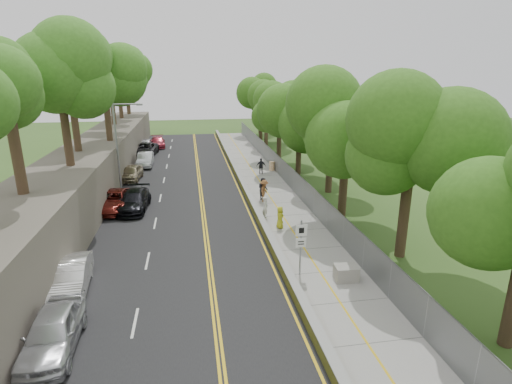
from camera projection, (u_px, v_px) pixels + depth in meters
The scene contains 26 objects.
ground at pixel (270, 252), 24.18m from camera, with size 140.00×140.00×0.00m, color #33511E.
road at pixel (182, 188), 37.48m from camera, with size 11.20×66.00×0.04m, color black.
sidewalk at pixel (265, 184), 38.73m from camera, with size 4.20×66.00×0.05m, color gray.
jersey_barrier at pixel (241, 182), 38.29m from camera, with size 0.42×66.00×0.60m, color gold.
rock_embankment at pixel (89, 171), 35.62m from camera, with size 5.00×66.00×4.00m, color #595147.
chainlink_fence at pixel (286, 173), 38.78m from camera, with size 0.04×66.00×2.00m, color slate.
trees_embankment at pixel (83, 71), 33.22m from camera, with size 6.40×66.00×13.00m, color #448725, non-canonical shape.
trees_fenceside at pixel (312, 110), 37.40m from camera, with size 7.00×66.00×14.00m, color #3E781F, non-canonical shape.
streetlight at pixel (119, 142), 34.39m from camera, with size 2.52×0.22×8.00m.
signpost at pixel (301, 242), 20.93m from camera, with size 0.62×0.09×3.10m.
construction_barrel at pixel (272, 166), 43.68m from camera, with size 0.60×0.60×0.98m, color orange.
concrete_block at pixel (346, 273), 20.79m from camera, with size 1.18×0.89×0.79m, color gray.
car_0 at pixel (53, 332), 15.48m from camera, with size 1.86×4.63×1.58m, color silver.
car_1 at pixel (69, 278), 19.49m from camera, with size 1.66×4.77×1.57m, color silver.
car_2 at pixel (114, 201), 31.31m from camera, with size 2.48×5.38×1.49m, color maroon.
car_3 at pixel (134, 201), 31.25m from camera, with size 2.09×5.14×1.49m, color black.
car_4 at pixel (132, 173), 39.85m from camera, with size 1.76×4.36×1.49m, color gray.
car_5 at pixel (145, 159), 45.67m from camera, with size 1.62×4.66×1.54m, color silver.
car_6 at pixel (145, 149), 51.37m from camera, with size 2.65×5.74×1.60m, color black.
car_7 at pixel (158, 142), 57.12m from camera, with size 2.02×4.97×1.44m, color maroon.
car_8 at pixel (146, 144), 55.52m from camera, with size 1.67×4.15×1.41m, color silver.
painter_0 at pixel (280, 217), 27.60m from camera, with size 0.76×0.50×1.56m, color gold.
painter_1 at pixel (265, 208), 29.32m from camera, with size 0.62×0.41×1.69m, color silver.
painter_2 at pixel (263, 189), 33.61m from camera, with size 0.94×0.73×1.92m, color #242328.
painter_3 at pixel (264, 191), 33.09m from camera, with size 1.21×0.70×1.88m, color brown.
person_far at pixel (261, 166), 42.12m from camera, with size 0.99×0.41×1.69m, color black.
Camera 1 is at (-4.46, -21.63, 10.55)m, focal length 28.00 mm.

